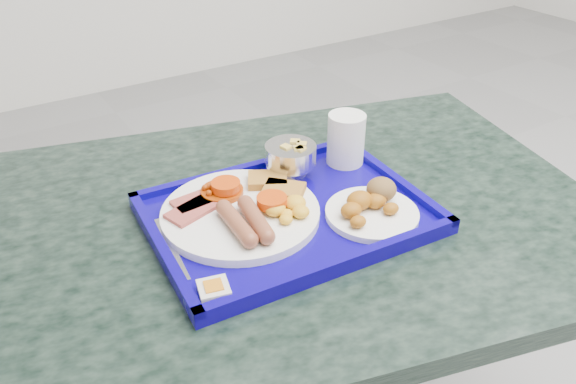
{
  "coord_description": "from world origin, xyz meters",
  "views": [
    {
      "loc": [
        -1.37,
        -0.17,
        1.26
      ],
      "look_at": [
        -0.95,
        0.49,
        0.76
      ],
      "focal_mm": 35.0,
      "sensor_mm": 36.0,
      "label": 1
    }
  ],
  "objects_px": {
    "table": "(279,288)",
    "bread_plate": "(372,206)",
    "fruit_bowl": "(291,156)",
    "juice_cup": "(346,137)",
    "tray": "(288,215)",
    "main_plate": "(246,209)"
  },
  "relations": [
    {
      "from": "tray",
      "to": "main_plate",
      "type": "bearing_deg",
      "value": 157.03
    },
    {
      "from": "tray",
      "to": "table",
      "type": "bearing_deg",
      "value": 88.94
    },
    {
      "from": "table",
      "to": "fruit_bowl",
      "type": "xyz_separation_m",
      "value": [
        0.07,
        0.07,
        0.24
      ]
    },
    {
      "from": "table",
      "to": "tray",
      "type": "xyz_separation_m",
      "value": [
        -0.0,
        -0.03,
        0.19
      ]
    },
    {
      "from": "main_plate",
      "to": "bread_plate",
      "type": "height_order",
      "value": "bread_plate"
    },
    {
      "from": "main_plate",
      "to": "bread_plate",
      "type": "distance_m",
      "value": 0.21
    },
    {
      "from": "table",
      "to": "main_plate",
      "type": "relative_size",
      "value": 4.88
    },
    {
      "from": "bread_plate",
      "to": "fruit_bowl",
      "type": "relative_size",
      "value": 1.65
    },
    {
      "from": "table",
      "to": "fruit_bowl",
      "type": "relative_size",
      "value": 13.67
    },
    {
      "from": "tray",
      "to": "main_plate",
      "type": "xyz_separation_m",
      "value": [
        -0.07,
        0.03,
        0.02
      ]
    },
    {
      "from": "table",
      "to": "tray",
      "type": "relative_size",
      "value": 2.68
    },
    {
      "from": "juice_cup",
      "to": "table",
      "type": "bearing_deg",
      "value": -163.61
    },
    {
      "from": "bread_plate",
      "to": "tray",
      "type": "bearing_deg",
      "value": 144.93
    },
    {
      "from": "bread_plate",
      "to": "main_plate",
      "type": "bearing_deg",
      "value": 149.02
    },
    {
      "from": "fruit_bowl",
      "to": "bread_plate",
      "type": "bearing_deg",
      "value": -75.8
    },
    {
      "from": "main_plate",
      "to": "bread_plate",
      "type": "xyz_separation_m",
      "value": [
        0.18,
        -0.11,
        0.0
      ]
    },
    {
      "from": "main_plate",
      "to": "fruit_bowl",
      "type": "relative_size",
      "value": 2.8
    },
    {
      "from": "table",
      "to": "main_plate",
      "type": "bearing_deg",
      "value": -176.8
    },
    {
      "from": "bread_plate",
      "to": "fruit_bowl",
      "type": "height_order",
      "value": "fruit_bowl"
    },
    {
      "from": "tray",
      "to": "bread_plate",
      "type": "xyz_separation_m",
      "value": [
        0.11,
        -0.08,
        0.02
      ]
    },
    {
      "from": "table",
      "to": "bread_plate",
      "type": "distance_m",
      "value": 0.27
    },
    {
      "from": "bread_plate",
      "to": "juice_cup",
      "type": "distance_m",
      "value": 0.19
    }
  ]
}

